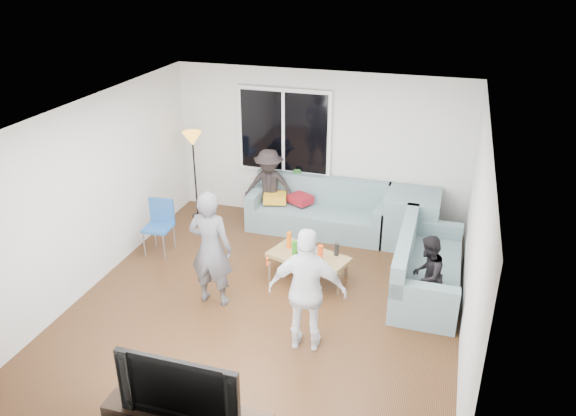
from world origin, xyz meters
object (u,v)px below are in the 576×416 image
(sofa_back_section, at_px, (317,207))
(player_left, at_px, (211,249))
(coffee_table, at_px, (308,268))
(floor_lamp, at_px, (195,176))
(television, at_px, (184,382))
(spectator_back, at_px, (269,187))
(side_chair, at_px, (158,228))
(player_right, at_px, (307,291))
(sofa_right_section, at_px, (429,263))
(spectator_right, at_px, (427,276))

(sofa_back_section, xyz_separation_m, player_left, (-0.82, -2.46, 0.38))
(coffee_table, distance_m, floor_lamp, 2.88)
(player_left, distance_m, television, 2.43)
(player_left, distance_m, spectator_back, 2.49)
(side_chair, bearing_deg, player_right, -32.28)
(player_left, bearing_deg, side_chair, -35.89)
(sofa_right_section, xyz_separation_m, spectator_right, (0.00, -0.56, 0.12))
(spectator_right, bearing_deg, television, -19.47)
(sofa_back_section, relative_size, television, 1.95)
(side_chair, height_order, television, television)
(player_right, distance_m, spectator_right, 1.72)
(sofa_back_section, xyz_separation_m, spectator_back, (-0.86, 0.03, 0.24))
(side_chair, xyz_separation_m, floor_lamp, (0.00, 1.37, 0.35))
(side_chair, height_order, spectator_back, spectator_back)
(sofa_back_section, bearing_deg, spectator_right, -44.61)
(sofa_back_section, height_order, television, television)
(sofa_right_section, distance_m, side_chair, 4.07)
(player_right, height_order, television, player_right)
(coffee_table, height_order, spectator_back, spectator_back)
(player_left, relative_size, player_right, 1.03)
(floor_lamp, distance_m, player_right, 4.02)
(coffee_table, distance_m, player_left, 1.53)
(sofa_back_section, xyz_separation_m, sofa_right_section, (1.91, -1.33, 0.00))
(floor_lamp, height_order, player_left, player_left)
(player_right, height_order, spectator_right, player_right)
(sofa_back_section, relative_size, side_chair, 2.67)
(sofa_right_section, height_order, side_chair, side_chair)
(side_chair, height_order, player_right, player_right)
(side_chair, relative_size, floor_lamp, 0.55)
(coffee_table, relative_size, floor_lamp, 0.71)
(side_chair, distance_m, player_left, 1.70)
(sofa_back_section, xyz_separation_m, player_right, (0.63, -3.01, 0.36))
(player_right, bearing_deg, side_chair, -35.30)
(coffee_table, bearing_deg, side_chair, 177.93)
(side_chair, distance_m, spectator_back, 2.01)
(sofa_right_section, height_order, spectator_right, spectator_right)
(floor_lamp, xyz_separation_m, spectator_back, (1.30, 0.15, -0.11))
(spectator_right, bearing_deg, side_chair, -80.83)
(floor_lamp, bearing_deg, television, -65.71)
(side_chair, distance_m, television, 3.92)
(sofa_back_section, height_order, spectator_back, spectator_back)
(side_chair, bearing_deg, coffee_table, -5.67)
(player_left, relative_size, spectator_back, 1.21)
(player_left, height_order, television, player_left)
(spectator_back, bearing_deg, television, -88.74)
(coffee_table, xyz_separation_m, spectator_right, (1.65, -0.32, 0.35))
(player_left, relative_size, spectator_right, 1.47)
(sofa_back_section, height_order, player_right, player_right)
(spectator_back, bearing_deg, coffee_table, -63.12)
(player_right, xyz_separation_m, spectator_right, (1.28, 1.12, -0.23))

